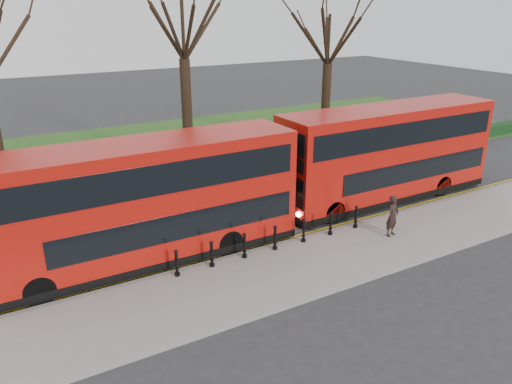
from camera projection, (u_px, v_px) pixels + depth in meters
ground at (239, 245)px, 20.98m from camera, size 120.00×120.00×0.00m
pavement at (276, 275)px, 18.52m from camera, size 60.00×4.00×0.15m
kerb at (250, 253)px, 20.14m from camera, size 60.00×0.25×0.16m
grass_verge at (133, 156)px, 33.13m from camera, size 60.00×18.00×0.06m
hedge at (178, 188)px, 26.35m from camera, size 60.00×0.90×0.80m
yellow_line_outer at (247, 251)px, 20.41m from camera, size 60.00×0.10×0.01m
yellow_line_inner at (244, 249)px, 20.57m from camera, size 60.00×0.10×0.01m
tree_mid at (182, 18)px, 26.91m from camera, size 7.74×7.74×12.09m
tree_right at (329, 34)px, 31.96m from camera, size 6.78×6.78×10.59m
bollard_row at (275, 238)px, 20.10m from camera, size 8.59×0.15×1.00m
bus_lead at (146, 204)px, 18.92m from camera, size 11.96×2.75×4.76m
bus_rear at (387, 154)px, 25.16m from camera, size 11.99×2.75×4.77m
pedestrian at (393, 216)px, 21.19m from camera, size 0.75×0.60×1.81m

